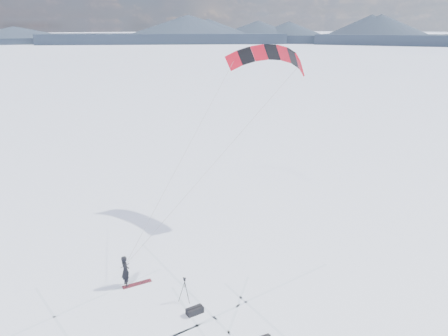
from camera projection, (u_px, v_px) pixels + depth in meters
ground at (178, 327)px, 18.77m from camera, size 1800.00×1800.00×0.00m
horizon_hills at (176, 254)px, 17.68m from camera, size 704.00×705.94×8.67m
snowkiter at (127, 285)px, 21.79m from camera, size 0.41×0.61×1.63m
snowboard at (137, 284)px, 21.87m from camera, size 1.50×0.39×0.04m
tripod at (185, 286)px, 20.33m from camera, size 0.58×0.55×1.22m
gear_bag_a at (195, 311)px, 19.60m from camera, size 0.77×0.37×0.34m
power_kite at (268, 59)px, 28.40m from camera, size 13.49×7.23×10.10m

